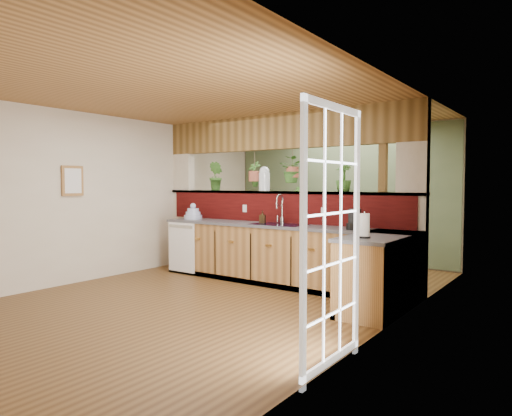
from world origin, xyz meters
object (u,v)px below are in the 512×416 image
Objects in this scene: shelving_console at (327,236)px; paper_towel at (364,226)px; soap_dispenser at (263,217)px; faucet at (280,208)px; dish_stack at (193,214)px; coffee_maker at (354,220)px; glass_jar at (264,179)px.

paper_towel is at bearing -37.04° from shelving_console.
paper_towel is at bearing -23.95° from soap_dispenser.
faucet is 1.45× the size of dish_stack.
dish_stack is 3.59m from paper_towel.
coffee_maker is 0.93× the size of paper_towel.
faucet is 0.31m from soap_dispenser.
glass_jar is (1.24, 0.36, 0.60)m from dish_stack.
glass_jar reaches higher than dish_stack.
dish_stack and coffee_maker have the same top height.
shelving_console is (1.41, 2.26, -0.48)m from dish_stack.
soap_dispenser is 2.22m from paper_towel.
faucet is 1.66× the size of coffee_maker.
glass_jar is (-1.76, 0.43, 0.56)m from coffee_maker.
dish_stack is (-1.70, -0.14, -0.16)m from faucet.
shelving_console is (-1.59, 2.33, -0.53)m from coffee_maker.
coffee_maker is at bearing -13.87° from glass_jar.
glass_jar is at bearing 154.36° from faucet.
faucet reaches higher than shelving_console.
coffee_maker reaches higher than shelving_console.
shelving_console is (-2.06, 3.14, -0.53)m from paper_towel.
soap_dispenser is 0.70× the size of coffee_maker.
dish_stack is 1.07× the size of paper_towel.
glass_jar reaches higher than coffee_maker.
soap_dispenser is at bearing -69.51° from shelving_console.
shelving_console is at bearing 57.99° from dish_stack.
glass_jar is at bearing -75.49° from shelving_console.
faucet is 0.67m from glass_jar.
dish_stack is 1.43m from glass_jar.
faucet is 2.06m from paper_towel.
dish_stack is 1.15× the size of coffee_maker.
dish_stack is at bearing -163.75° from glass_jar.
dish_stack is at bearing 160.93° from coffee_maker.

